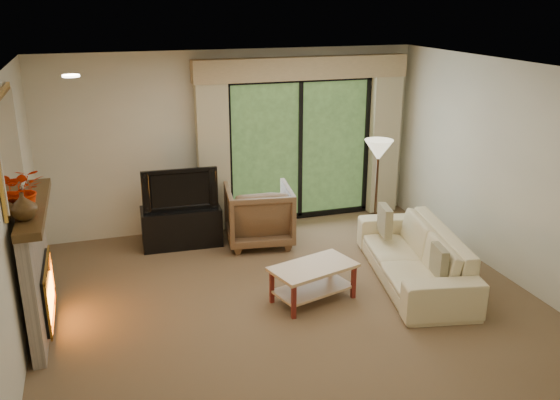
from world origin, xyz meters
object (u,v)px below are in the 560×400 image
object	(u,v)px
sofa	(414,255)
armchair	(259,215)
media_console	(182,226)
coffee_table	(313,283)

from	to	relation	value
sofa	armchair	bearing A→B (deg)	-127.46
media_console	armchair	size ratio (longest dim) A/B	1.18
armchair	sofa	size ratio (longest dim) A/B	0.41
media_console	coffee_table	xyz separation A→B (m)	(1.17, -2.06, -0.06)
armchair	media_console	bearing A→B (deg)	-6.20
coffee_table	armchair	bearing A→B (deg)	77.87
sofa	coffee_table	world-z (taller)	sofa
armchair	coffee_table	world-z (taller)	armchair
media_console	armchair	bearing A→B (deg)	-11.21
media_console	armchair	distance (m)	1.08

